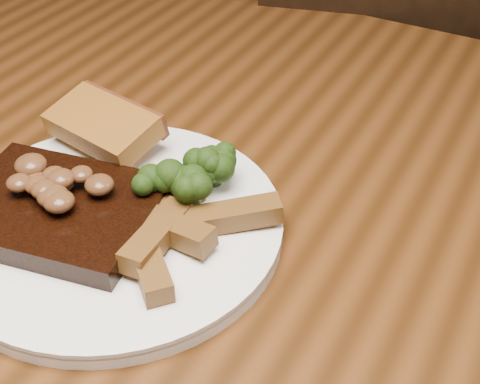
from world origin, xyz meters
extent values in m
cube|color=#4A270E|center=(0.00, 0.00, 0.73)|extent=(1.60, 0.90, 0.04)
cylinder|color=black|center=(-0.72, 0.37, 0.35)|extent=(0.07, 0.07, 0.71)
cube|color=black|center=(-0.05, 0.65, 0.40)|extent=(0.48, 0.48, 0.04)
cylinder|color=black|center=(0.05, 0.84, 0.19)|extent=(0.04, 0.04, 0.38)
cylinder|color=black|center=(-0.25, 0.75, 0.19)|extent=(0.04, 0.04, 0.38)
cylinder|color=black|center=(0.14, 0.54, 0.19)|extent=(0.04, 0.04, 0.38)
cylinder|color=black|center=(-0.16, 0.45, 0.19)|extent=(0.04, 0.04, 0.38)
cube|color=black|center=(-0.01, 0.48, 0.62)|extent=(0.38, 0.14, 0.41)
cylinder|color=white|center=(-0.08, -0.08, 0.76)|extent=(0.31, 0.31, 0.01)
cube|color=black|center=(-0.12, -0.10, 0.77)|extent=(0.18, 0.15, 0.02)
cube|color=#C3B497|center=(-0.12, -0.16, 0.77)|extent=(0.14, 0.04, 0.02)
cube|color=#9C5A1C|center=(-0.15, 0.00, 0.77)|extent=(0.11, 0.07, 0.02)
camera|label=1|loc=(0.22, -0.40, 1.14)|focal=50.00mm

